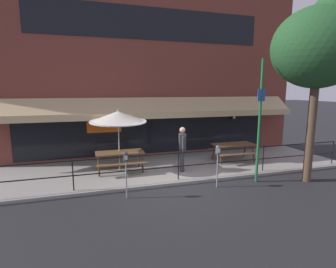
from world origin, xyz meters
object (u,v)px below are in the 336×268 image
patio_umbrella_left (118,117)px  pedestrian_walking (182,147)px  street_sign_pole (260,121)px  parking_meter_near (126,161)px  picnic_table_centre (233,147)px  street_tree_curbside (323,43)px  picnic_table_left (120,156)px  parking_meter_far (218,154)px

patio_umbrella_left → pedestrian_walking: (2.28, -0.86, -1.12)m
patio_umbrella_left → street_sign_pole: size_ratio=0.57×
pedestrian_walking → street_sign_pole: bearing=-36.5°
patio_umbrella_left → parking_meter_near: bearing=-92.1°
picnic_table_centre → pedestrian_walking: (-2.65, -0.74, 0.35)m
patio_umbrella_left → parking_meter_near: size_ratio=1.67×
patio_umbrella_left → street_tree_curbside: size_ratio=0.38×
street_sign_pole → street_tree_curbside: street_tree_curbside is taller
picnic_table_left → parking_meter_near: parking_meter_near is taller
picnic_table_centre → patio_umbrella_left: bearing=178.6°
parking_meter_near → pedestrian_walking: bearing=35.8°
parking_meter_near → street_sign_pole: size_ratio=0.34×
picnic_table_centre → street_sign_pole: (-0.47, -2.36, 1.45)m
parking_meter_near → parking_meter_far: 2.99m
picnic_table_left → pedestrian_walking: pedestrian_walking is taller
patio_umbrella_left → parking_meter_far: bearing=-41.3°
picnic_table_left → parking_meter_near: bearing=-92.2°
picnic_table_centre → parking_meter_near: bearing=-154.0°
picnic_table_left → picnic_table_centre: bearing=0.9°
parking_meter_near → street_sign_pole: street_sign_pole is taller
picnic_table_centre → parking_meter_far: size_ratio=1.27×
picnic_table_left → street_sign_pole: 5.22m
pedestrian_walking → street_sign_pole: (2.19, -1.62, 1.10)m
picnic_table_left → picnic_table_centre: same height
pedestrian_walking → parking_meter_near: bearing=-144.2°
parking_meter_near → street_tree_curbside: street_tree_curbside is taller
street_sign_pole → pedestrian_walking: bearing=143.5°
patio_umbrella_left → street_tree_curbside: bearing=-25.3°
picnic_table_left → street_sign_pole: street_sign_pole is taller
pedestrian_walking → parking_meter_near: 2.93m
patio_umbrella_left → parking_meter_far: 3.99m
picnic_table_centre → pedestrian_walking: bearing=-164.5°
parking_meter_far → street_tree_curbside: 4.94m
parking_meter_near → parking_meter_far: bearing=0.5°
picnic_table_centre → patio_umbrella_left: 5.15m
picnic_table_left → parking_meter_far: 3.75m
patio_umbrella_left → street_tree_curbside: street_tree_curbside is taller
pedestrian_walking → parking_meter_far: (0.61, -1.69, 0.09)m
parking_meter_near → parking_meter_far: size_ratio=1.00×
picnic_table_centre → street_sign_pole: size_ratio=0.43×
patio_umbrella_left → street_tree_curbside: (6.31, -2.98, 2.51)m
picnic_table_left → patio_umbrella_left: bearing=90.0°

